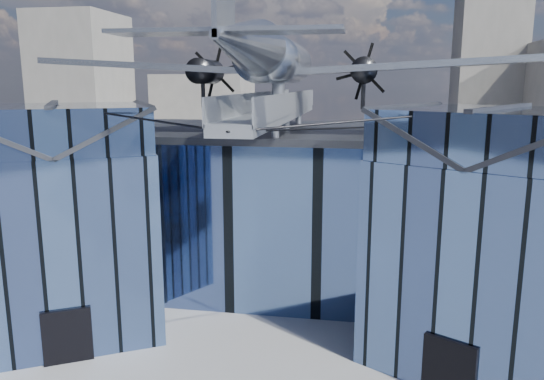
# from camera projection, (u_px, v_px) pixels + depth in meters

# --- Properties ---
(ground_plane) EXTENTS (120.00, 120.00, 0.00)m
(ground_plane) POSITION_uv_depth(u_px,v_px,m) (265.00, 332.00, 27.66)
(ground_plane) COLOR gray
(museum) EXTENTS (32.88, 24.50, 17.60)m
(museum) POSITION_uv_depth(u_px,v_px,m) (283.00, 204.00, 32.18)
(museum) COLOR #496395
(museum) RESTS_ON ground
(bg_towers) EXTENTS (77.00, 24.50, 26.00)m
(bg_towers) POSITION_uv_depth(u_px,v_px,m) (342.00, 103.00, 74.16)
(bg_towers) COLOR slate
(bg_towers) RESTS_ON ground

